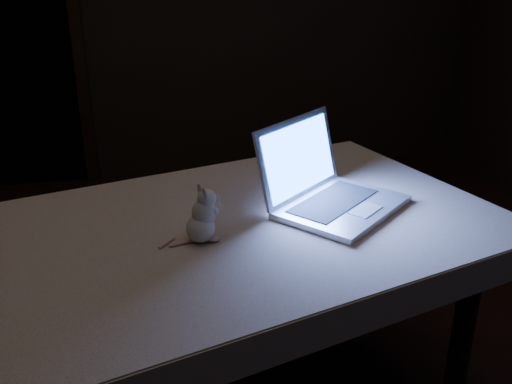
{
  "coord_description": "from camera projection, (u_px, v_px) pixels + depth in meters",
  "views": [
    {
      "loc": [
        -0.24,
        -1.64,
        1.54
      ],
      "look_at": [
        0.1,
        -0.01,
        0.85
      ],
      "focal_mm": 40.0,
      "sensor_mm": 36.0,
      "label": 1
    }
  ],
  "objects": [
    {
      "name": "doorway",
      "position": [
        0.0,
        33.0,
        3.76
      ],
      "size": [
        1.06,
        0.36,
        2.13
      ],
      "primitive_type": null,
      "color": "black",
      "rests_on": "back_wall"
    },
    {
      "name": "table",
      "position": [
        250.0,
        325.0,
        1.92
      ],
      "size": [
        1.64,
        1.29,
        0.77
      ],
      "primitive_type": null,
      "rotation": [
        0.0,
        0.0,
        0.28
      ],
      "color": "black",
      "rests_on": "floor"
    },
    {
      "name": "tablecloth",
      "position": [
        265.0,
        240.0,
        1.76
      ],
      "size": [
        1.85,
        1.66,
        0.1
      ],
      "primitive_type": null,
      "rotation": [
        0.0,
        0.0,
        0.52
      ],
      "color": "beige",
      "rests_on": "table"
    },
    {
      "name": "laptop",
      "position": [
        345.0,
        170.0,
        1.79
      ],
      "size": [
        0.54,
        0.54,
        0.28
      ],
      "primitive_type": null,
      "rotation": [
        0.0,
        0.0,
        0.7
      ],
      "color": "silver",
      "rests_on": "tablecloth"
    },
    {
      "name": "plush_mouse",
      "position": [
        200.0,
        215.0,
        1.61
      ],
      "size": [
        0.17,
        0.17,
        0.17
      ],
      "primitive_type": null,
      "rotation": [
        0.0,
        0.0,
        0.59
      ],
      "color": "silver",
      "rests_on": "tablecloth"
    }
  ]
}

